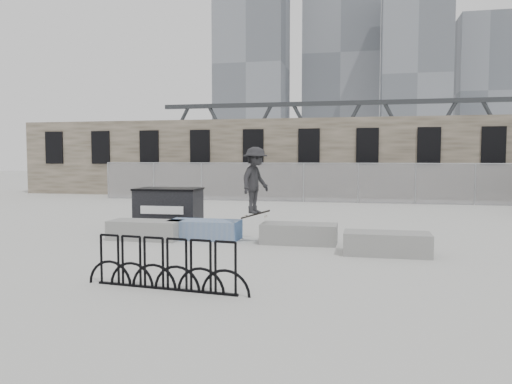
% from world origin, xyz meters
% --- Properties ---
extents(ground, '(120.00, 120.00, 0.00)m').
position_xyz_m(ground, '(0.00, 0.00, 0.00)').
color(ground, '#A3A39F').
rests_on(ground, ground).
extents(stone_wall, '(36.00, 2.58, 4.50)m').
position_xyz_m(stone_wall, '(0.00, 16.24, 2.26)').
color(stone_wall, brown).
rests_on(stone_wall, ground).
extents(chainlink_fence, '(22.06, 0.06, 2.02)m').
position_xyz_m(chainlink_fence, '(-0.00, 12.50, 1.04)').
color(chainlink_fence, gray).
rests_on(chainlink_fence, ground).
extents(planter_far_left, '(2.00, 0.90, 0.53)m').
position_xyz_m(planter_far_left, '(-2.94, -0.15, 0.29)').
color(planter_far_left, gray).
rests_on(planter_far_left, ground).
extents(planter_center_left, '(2.00, 0.90, 0.53)m').
position_xyz_m(planter_center_left, '(-1.35, 0.26, 0.29)').
color(planter_center_left, '#345E9E').
rests_on(planter_center_left, ground).
extents(planter_center_right, '(2.00, 0.90, 0.53)m').
position_xyz_m(planter_center_right, '(1.35, 0.08, 0.29)').
color(planter_center_right, gray).
rests_on(planter_center_right, ground).
extents(planter_offset, '(2.00, 0.90, 0.53)m').
position_xyz_m(planter_offset, '(3.57, -1.01, 0.29)').
color(planter_offset, gray).
rests_on(planter_offset, ground).
extents(dumpster, '(2.05, 1.30, 1.32)m').
position_xyz_m(dumpster, '(-3.03, 1.78, 0.67)').
color(dumpster, black).
rests_on(dumpster, ground).
extents(bike_rack, '(3.13, 0.40, 0.90)m').
position_xyz_m(bike_rack, '(-0.33, -5.03, 0.44)').
color(bike_rack, black).
rests_on(bike_rack, ground).
extents(skyline_towers, '(58.00, 28.00, 48.00)m').
position_xyz_m(skyline_towers, '(-1.01, 93.81, 20.79)').
color(skyline_towers, slate).
rests_on(skyline_towers, ground).
extents(truss_bridge, '(70.00, 3.00, 9.80)m').
position_xyz_m(truss_bridge, '(10.00, 55.00, 4.13)').
color(truss_bridge, '#2D3033').
rests_on(truss_bridge, ground).
extents(skateboarder, '(0.98, 1.29, 1.93)m').
position_xyz_m(skateboarder, '(0.19, -0.05, 1.68)').
color(skateboarder, black).
rests_on(skateboarder, ground).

